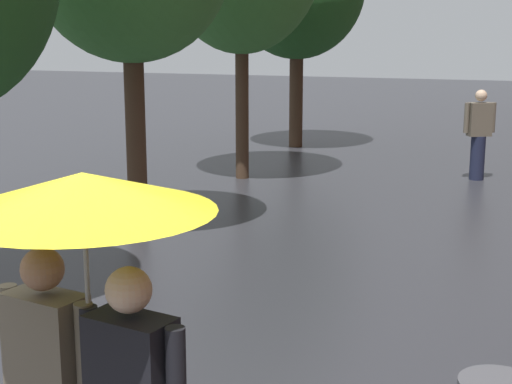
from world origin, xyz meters
name	(u,v)px	position (x,y,z in m)	size (l,w,h in m)	color
couple_under_umbrella	(87,307)	(0.46, -0.07, 1.42)	(1.22, 1.22, 2.06)	#2D2D33
pedestrian_walking_midground	(479,134)	(1.35, 11.30, 0.83)	(0.53, 0.39, 1.63)	#1E233D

